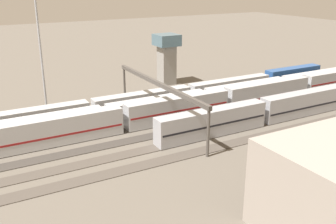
% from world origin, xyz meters
% --- Properties ---
extents(ground_plane, '(400.00, 400.00, 0.00)m').
position_xyz_m(ground_plane, '(0.00, 0.00, 0.00)').
color(ground_plane, '#60594F').
extents(track_bed_0, '(140.00, 2.80, 0.12)m').
position_xyz_m(track_bed_0, '(0.00, -15.00, 0.06)').
color(track_bed_0, '#4C443D').
rests_on(track_bed_0, ground_plane).
extents(track_bed_1, '(140.00, 2.80, 0.12)m').
position_xyz_m(track_bed_1, '(0.00, -10.00, 0.06)').
color(track_bed_1, '#3D3833').
rests_on(track_bed_1, ground_plane).
extents(track_bed_2, '(140.00, 2.80, 0.12)m').
position_xyz_m(track_bed_2, '(0.00, -5.00, 0.06)').
color(track_bed_2, '#3D3833').
rests_on(track_bed_2, ground_plane).
extents(track_bed_3, '(140.00, 2.80, 0.12)m').
position_xyz_m(track_bed_3, '(0.00, 0.00, 0.06)').
color(track_bed_3, '#3D3833').
rests_on(track_bed_3, ground_plane).
extents(track_bed_4, '(140.00, 2.80, 0.12)m').
position_xyz_m(track_bed_4, '(0.00, 5.00, 0.06)').
color(track_bed_4, '#3D3833').
rests_on(track_bed_4, ground_plane).
extents(track_bed_5, '(140.00, 2.80, 0.12)m').
position_xyz_m(track_bed_5, '(0.00, 10.00, 0.06)').
color(track_bed_5, '#4C443D').
rests_on(track_bed_5, ground_plane).
extents(track_bed_6, '(140.00, 2.80, 0.12)m').
position_xyz_m(track_bed_6, '(0.00, 15.00, 0.06)').
color(track_bed_6, '#4C443D').
rests_on(track_bed_6, ground_plane).
extents(train_on_track_3, '(119.80, 3.06, 5.00)m').
position_xyz_m(train_on_track_3, '(-2.82, 0.00, 2.60)').
color(train_on_track_3, '#B7BABF').
rests_on(train_on_track_3, ground_plane).
extents(train_on_track_1, '(114.80, 3.06, 4.40)m').
position_xyz_m(train_on_track_1, '(2.42, -10.00, 2.07)').
color(train_on_track_1, '#285193').
rests_on(train_on_track_1, ground_plane).
extents(train_on_track_2, '(119.80, 3.00, 3.80)m').
position_xyz_m(train_on_track_2, '(-0.92, -5.00, 2.02)').
color(train_on_track_2, silver).
rests_on(train_on_track_2, ground_plane).
extents(train_on_track_5, '(71.40, 3.06, 5.00)m').
position_xyz_m(train_on_track_5, '(-28.45, 10.00, 2.61)').
color(train_on_track_5, '#A8AAB2').
rests_on(train_on_track_5, ground_plane).
extents(light_mast_0, '(2.80, 0.70, 31.97)m').
position_xyz_m(light_mast_0, '(19.48, -18.70, 19.91)').
color(light_mast_0, '#9EA0A5').
rests_on(light_mast_0, ground_plane).
extents(signal_gantry, '(0.70, 35.00, 8.80)m').
position_xyz_m(signal_gantry, '(1.62, 0.00, 7.65)').
color(signal_gantry, '#4C4742').
rests_on(signal_gantry, ground_plane).
extents(control_tower, '(6.00, 6.00, 13.60)m').
position_xyz_m(control_tower, '(-15.12, -26.93, 7.95)').
color(control_tower, gray).
rests_on(control_tower, ground_plane).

